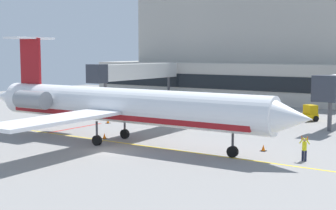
# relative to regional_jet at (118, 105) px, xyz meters

# --- Properties ---
(ground) EXTENTS (120.00, 120.00, 0.11)m
(ground) POSITION_rel_regional_jet_xyz_m (1.66, -3.24, -3.47)
(ground) COLOR gray
(terminal_building) EXTENTS (69.93, 13.84, 18.36)m
(terminal_building) POSITION_rel_regional_jet_xyz_m (-4.47, 44.36, 3.79)
(terminal_building) COLOR #B7B2A8
(terminal_building) RESTS_ON ground
(jet_bridge_east) EXTENTS (2.40, 20.54, 6.53)m
(jet_bridge_east) POSITION_rel_regional_jet_xyz_m (-18.38, 25.75, 1.72)
(jet_bridge_east) COLOR silver
(jet_bridge_east) RESTS_ON ground
(regional_jet) EXTENTS (34.55, 26.72, 9.73)m
(regional_jet) POSITION_rel_regional_jet_xyz_m (0.00, 0.00, 0.00)
(regional_jet) COLOR white
(regional_jet) RESTS_ON ground
(pushback_tractor) EXTENTS (3.09, 3.28, 1.93)m
(pushback_tractor) POSITION_rel_regional_jet_xyz_m (9.65, 23.39, -2.55)
(pushback_tractor) COLOR #E5B20C
(pushback_tractor) RESTS_ON ground
(marshaller) EXTENTS (0.83, 0.34, 1.92)m
(marshaller) POSITION_rel_regional_jet_xyz_m (16.38, 2.16, -2.45)
(marshaller) COLOR #191E33
(marshaller) RESTS_ON ground
(safety_cone_alpha) EXTENTS (0.47, 0.47, 0.55)m
(safety_cone_alpha) POSITION_rel_regional_jet_xyz_m (-8.87, 8.61, -3.18)
(safety_cone_alpha) COLOR orange
(safety_cone_alpha) RESTS_ON ground
(safety_cone_bravo) EXTENTS (0.47, 0.47, 0.55)m
(safety_cone_bravo) POSITION_rel_regional_jet_xyz_m (12.35, 3.92, -3.18)
(safety_cone_bravo) COLOR orange
(safety_cone_bravo) RESTS_ON ground
(safety_cone_charlie) EXTENTS (0.47, 0.47, 0.55)m
(safety_cone_charlie) POSITION_rel_regional_jet_xyz_m (-2.43, 0.77, -3.18)
(safety_cone_charlie) COLOR orange
(safety_cone_charlie) RESTS_ON ground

